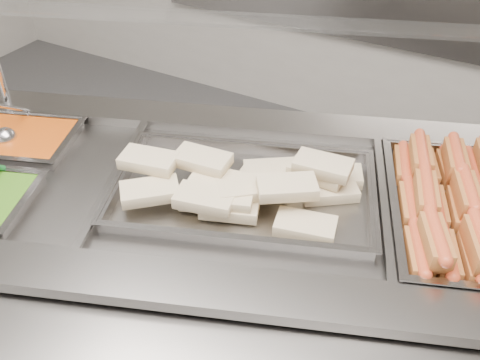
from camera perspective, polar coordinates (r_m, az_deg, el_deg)
The scene contains 9 objects.
steam_counter at distance 1.83m, azimuth -1.65°, elevation -12.09°, with size 2.14×1.50×0.94m.
tray_rail at distance 1.19m, azimuth -6.52°, elevation -18.54°, with size 1.85×0.99×0.05m.
sneeze_guard at distance 1.51m, azimuth -0.75°, elevation 16.32°, with size 1.72×0.89×0.46m.
pan_hotdogs at distance 1.58m, azimuth 22.15°, elevation -3.83°, with size 0.53×0.66×0.10m.
pan_wraps at distance 1.51m, azimuth 0.39°, elevation -1.56°, with size 0.81×0.64×0.07m.
pan_beans at distance 1.86m, azimuth -21.97°, elevation 3.22°, with size 0.38×0.34×0.10m.
hotdogs_in_buns at distance 1.53m, azimuth 22.49°, elevation -2.59°, with size 0.48×0.59×0.12m.
tortilla_wraps at distance 1.47m, azimuth 1.10°, elevation -0.58°, with size 0.64×0.51×0.10m.
ladle at distance 1.84m, azimuth -23.66°, elevation 4.29°, with size 0.10×0.19×0.16m.
Camera 1 is at (0.64, -0.48, 1.87)m, focal length 40.00 mm.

